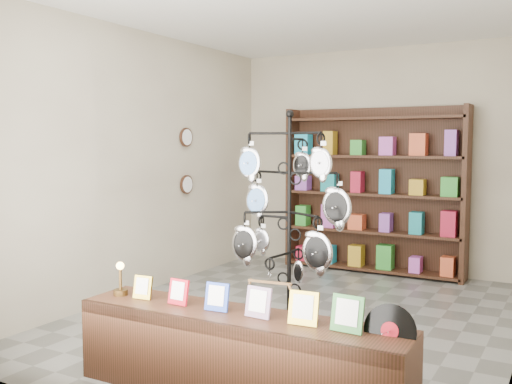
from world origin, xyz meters
TOP-DOWN VIEW (x-y plane):
  - ground at (0.00, 0.00)m, footprint 5.00×5.00m
  - room_envelope at (0.00, 0.00)m, footprint 5.00×5.00m
  - display_tree at (0.31, -0.86)m, footprint 1.02×0.87m
  - front_shelf at (0.42, -1.87)m, footprint 2.37×0.54m
  - back_shelving at (0.00, 2.30)m, footprint 2.42×0.36m
  - wall_clocks at (-1.97, 0.80)m, footprint 0.03×0.24m

SIDE VIEW (x-z plane):
  - ground at x=0.00m, z-range 0.00..0.00m
  - front_shelf at x=0.42m, z-range -0.12..0.71m
  - back_shelving at x=0.00m, z-range -0.07..2.13m
  - display_tree at x=0.31m, z-range 0.15..2.15m
  - wall_clocks at x=-1.97m, z-range 1.08..1.92m
  - room_envelope at x=0.00m, z-range -0.65..4.35m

